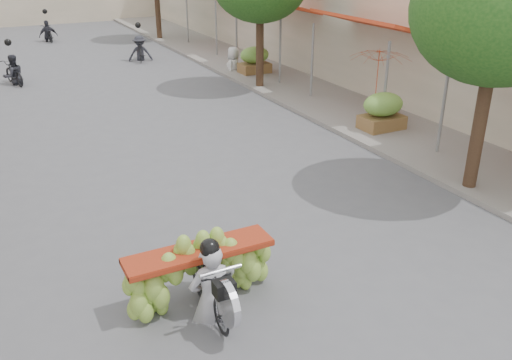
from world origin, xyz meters
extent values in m
cube|color=gray|center=(7.00, 15.00, 0.06)|extent=(4.00, 60.00, 0.12)
cylinder|color=slate|center=(6.30, 5.90, 1.27)|extent=(0.08, 0.08, 2.55)
cube|color=red|center=(7.12, 10.00, 2.75)|extent=(1.77, 4.20, 0.53)
cylinder|color=slate|center=(6.30, 8.10, 1.27)|extent=(0.08, 0.08, 2.55)
cylinder|color=slate|center=(6.30, 11.90, 1.27)|extent=(0.08, 0.08, 2.55)
cube|color=red|center=(7.12, 16.00, 2.75)|extent=(1.77, 4.20, 0.53)
cylinder|color=slate|center=(6.30, 14.10, 1.27)|extent=(0.08, 0.08, 2.55)
cylinder|color=slate|center=(6.30, 17.90, 1.27)|extent=(0.08, 0.08, 2.55)
cylinder|color=slate|center=(6.30, 20.10, 1.27)|extent=(0.08, 0.08, 2.55)
cylinder|color=slate|center=(6.30, 23.90, 1.27)|extent=(0.08, 0.08, 2.55)
cylinder|color=#3A2719|center=(5.40, 4.00, 1.60)|extent=(0.28, 0.28, 3.20)
ellipsoid|color=#245118|center=(5.40, 4.00, 3.80)|extent=(3.40, 3.40, 2.90)
cylinder|color=#3A2719|center=(5.40, 14.00, 1.60)|extent=(0.28, 0.28, 3.20)
cylinder|color=#3A2719|center=(5.40, 26.00, 1.60)|extent=(0.28, 0.28, 3.20)
cube|color=brown|center=(6.20, 8.00, 0.37)|extent=(1.20, 0.80, 0.50)
ellipsoid|color=#6A9E3B|center=(6.20, 8.00, 0.95)|extent=(1.20, 0.88, 0.66)
cube|color=brown|center=(6.20, 16.00, 0.37)|extent=(1.20, 0.80, 0.50)
ellipsoid|color=#6A9E3B|center=(6.20, 16.00, 0.95)|extent=(1.20, 0.88, 0.66)
imported|color=black|center=(-1.32, 2.58, 0.46)|extent=(0.50, 1.56, 0.91)
cylinder|color=silver|center=(-1.32, 1.93, 0.62)|extent=(0.10, 0.66, 0.66)
cube|color=black|center=(-1.32, 2.03, 0.80)|extent=(0.28, 0.22, 0.22)
cylinder|color=silver|center=(-1.32, 2.13, 1.02)|extent=(0.60, 0.05, 0.05)
cube|color=maroon|center=(-1.32, 2.93, 0.88)|extent=(2.21, 0.55, 0.10)
imported|color=#B5B4BC|center=(-1.32, 2.53, 1.20)|extent=(0.65, 0.48, 1.80)
sphere|color=black|center=(-1.32, 2.50, 2.07)|extent=(0.28, 0.28, 0.28)
imported|color=#AB3716|center=(6.09, 8.18, 2.37)|extent=(1.93, 1.93, 1.54)
imported|color=silver|center=(5.73, 16.99, 1.04)|extent=(1.02, 1.02, 1.83)
imported|color=black|center=(-2.61, 18.83, 0.43)|extent=(0.96, 1.64, 0.87)
imported|color=#292A32|center=(-2.61, 18.83, 1.12)|extent=(0.89, 0.67, 1.65)
sphere|color=black|center=(-2.61, 18.83, 1.58)|extent=(0.26, 0.26, 0.26)
imported|color=black|center=(2.90, 20.97, 0.51)|extent=(0.89, 1.78, 1.01)
imported|color=#292A32|center=(2.90, 20.97, 1.12)|extent=(1.16, 0.79, 1.65)
sphere|color=black|center=(2.90, 20.97, 1.58)|extent=(0.26, 0.26, 0.26)
imported|color=black|center=(-0.11, 28.21, 0.41)|extent=(0.66, 1.50, 0.82)
imported|color=#292A32|center=(-0.11, 28.21, 1.12)|extent=(1.01, 0.63, 1.65)
sphere|color=black|center=(-0.11, 28.21, 1.58)|extent=(0.26, 0.26, 0.26)
camera|label=1|loc=(-3.66, -3.50, 5.04)|focal=38.00mm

